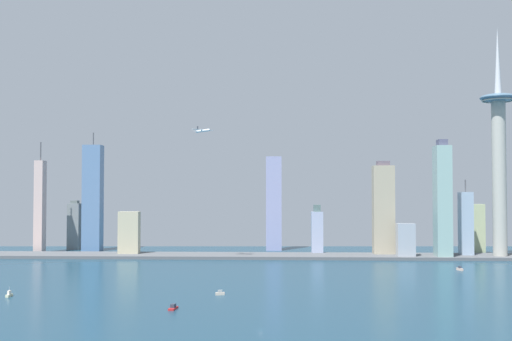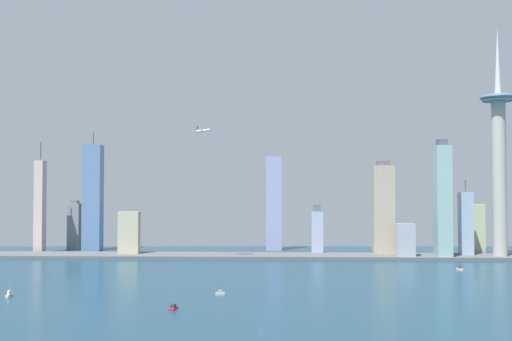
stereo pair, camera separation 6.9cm
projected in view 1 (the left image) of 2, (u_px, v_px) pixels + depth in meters
The scene contains 19 objects.
ground_plane at pixel (260, 330), 389.80m from camera, with size 6000.00×6000.00×0.00m, color #183A4E.
waterfront_pier at pixel (271, 256), 828.35m from camera, with size 838.23×66.21×3.84m, color #55585D.
observation_tower at pixel (499, 149), 813.92m from camera, with size 45.41×45.41×297.86m.
skyscraper_0 at pixel (274, 203), 931.04m from camera, with size 22.76×12.20×137.42m.
skyscraper_1 at pixel (443, 201), 806.86m from camera, with size 19.08×25.88×151.98m.
skyscraper_2 at pixel (129, 234), 843.67m from camera, with size 27.18×15.49×59.29m.
skyscraper_3 at pixel (93, 198), 926.38m from camera, with size 26.40×21.72×172.37m.
skyscraper_4 at pixel (406, 241), 807.91m from camera, with size 22.37×16.57×45.22m.
skyscraper_5 at pixel (466, 225), 826.71m from camera, with size 15.29×19.92×101.29m.
skyscraper_6 at pixel (75, 226), 947.40m from camera, with size 17.53×18.21×72.75m.
skyscraper_7 at pixel (317, 232), 858.96m from camera, with size 15.62×16.66×68.04m.
skyscraper_8 at pixel (383, 210), 840.93m from camera, with size 27.72×20.58×126.31m.
skyscraper_9 at pixel (40, 206), 893.69m from camera, with size 12.24×16.42×155.73m.
skyscraper_10 at pixel (477, 229), 869.86m from camera, with size 16.97×17.19×68.71m.
boat_0 at pixel (173, 307), 458.77m from camera, with size 5.74×12.82×3.92m.
boat_1 at pixel (9, 294), 514.71m from camera, with size 2.55×9.07×8.02m.
boat_2 at pixel (460, 269), 689.30m from camera, with size 5.16×10.41×4.64m.
boat_4 at pixel (220, 293), 522.43m from camera, with size 7.61×4.26×4.27m.
airplane at pixel (203, 131), 766.26m from camera, with size 24.28×24.26×7.99m.
Camera 1 is at (12.98, -392.81, 84.03)m, focal length 44.64 mm.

